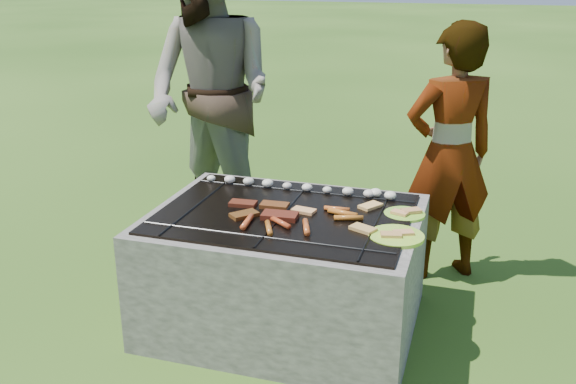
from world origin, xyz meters
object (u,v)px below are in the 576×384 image
fire_pit (285,273)px  bystander (210,95)px  cook (449,154)px  plate_far (405,214)px  plate_near (396,236)px

fire_pit → bystander: (-0.79, 0.92, 0.69)m
fire_pit → cook: 1.18m
cook → fire_pit: bearing=18.7°
plate_far → cook: bearing=76.6°
plate_far → bystander: 1.59m
fire_pit → bystander: size_ratio=0.67×
bystander → plate_near: bearing=-15.5°
plate_near → fire_pit: bearing=167.4°
plate_far → cook: size_ratio=0.16×
plate_near → cook: size_ratio=0.19×
plate_near → cook: cook is taller
cook → plate_near: bearing=50.6°
plate_far → bystander: bearing=150.5°
cook → bystander: (-1.51, 0.11, 0.23)m
fire_pit → bystander: bystander is taller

